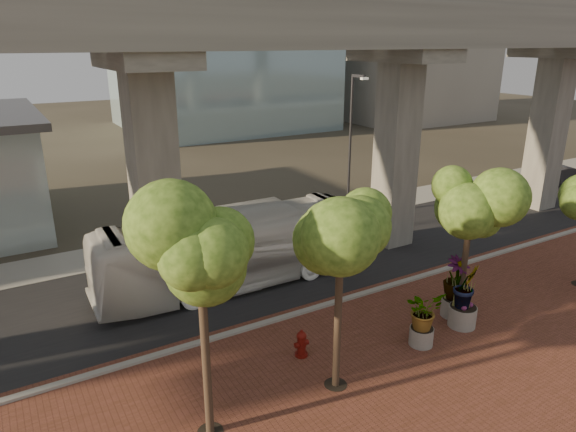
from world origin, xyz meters
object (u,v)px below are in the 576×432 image
transit_bus (234,250)px  planter_front (423,313)px  fire_hydrant (301,343)px  parked_car (565,176)px

transit_bus → planter_front: bearing=-153.5°
planter_front → transit_bus: bearing=115.4°
transit_bus → fire_hydrant: (-0.34, -5.95, -1.10)m
transit_bus → planter_front: 8.26m
parked_car → fire_hydrant: size_ratio=4.35×
transit_bus → parked_car: transit_bus is taller
parked_car → fire_hydrant: parked_car is taller
parked_car → fire_hydrant: (-27.87, -8.62, -0.16)m
fire_hydrant → planter_front: size_ratio=0.48×
parked_car → planter_front: (-23.99, -10.13, 0.59)m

